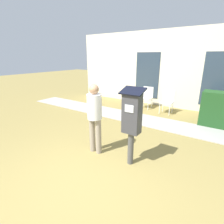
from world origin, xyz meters
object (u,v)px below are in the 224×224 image
Objects in this scene: person_standing at (95,114)px; outdoor_chair_left at (147,96)px; outdoor_chair_middle at (168,100)px; parking_meter at (132,117)px.

outdoor_chair_left is at bearing 135.07° from person_standing.
outdoor_chair_left is 1.00× the size of outdoor_chair_middle.
outdoor_chair_left is at bearing 109.11° from parking_meter.
person_standing is 1.76× the size of outdoor_chair_middle.
outdoor_chair_middle is at bearing 121.43° from person_standing.
outdoor_chair_middle is (0.95, -0.23, 0.00)m from outdoor_chair_left.
outdoor_chair_middle is at bearing 96.74° from parking_meter.
parking_meter is at bearing -74.81° from outdoor_chair_middle.
person_standing is at bearing -91.09° from outdoor_chair_left.
person_standing is at bearing -88.05° from outdoor_chair_middle.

